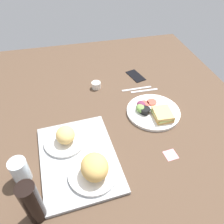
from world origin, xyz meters
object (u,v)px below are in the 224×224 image
object	(u,v)px
knife	(137,89)
cell_phone	(136,76)
espresso_cup	(96,85)
sticky_note	(171,155)
bread_plate_near	(94,169)
bread_plate_far	(65,138)
soda_bottle	(32,203)
plate_with_salad	(153,111)
fork	(144,90)
serving_tray	(79,158)
drinking_glass	(20,171)

from	to	relation	value
knife	cell_phone	size ratio (longest dim) A/B	1.32
espresso_cup	sticky_note	xyz separation A→B (cm)	(-58.62, -23.95, -1.94)
bread_plate_near	bread_plate_far	distance (cm)	22.87
bread_plate_far	knife	size ratio (longest dim) A/B	1.03
soda_bottle	espresso_cup	xyz separation A→B (cm)	(72.75, -34.58, -8.02)
plate_with_salad	espresso_cup	world-z (taller)	plate_with_salad
soda_bottle	fork	xyz separation A→B (cm)	(62.80, -62.93, -9.77)
serving_tray	sticky_note	size ratio (longest dim) A/B	8.04
plate_with_salad	sticky_note	xyz separation A→B (cm)	(-28.01, 1.98, -1.62)
plate_with_salad	sticky_note	world-z (taller)	plate_with_salad
drinking_glass	soda_bottle	xyz separation A→B (cm)	(-17.14, -6.15, 4.41)
plate_with_salad	drinking_glass	distance (cm)	71.31
soda_bottle	espresso_cup	bearing A→B (deg)	-25.43
fork	knife	distance (cm)	5.00
bread_plate_far	drinking_glass	size ratio (longest dim) A/B	1.74
bread_plate_far	soda_bottle	world-z (taller)	soda_bottle
bread_plate_far	soda_bottle	size ratio (longest dim) A/B	0.98
plate_with_salad	sticky_note	size ratio (longest dim) A/B	5.19
drinking_glass	knife	world-z (taller)	drinking_glass
serving_tray	knife	size ratio (longest dim) A/B	2.37
bread_plate_near	drinking_glass	bearing A→B (deg)	78.22
bread_plate_near	sticky_note	size ratio (longest dim) A/B	3.72
bread_plate_near	espresso_cup	bearing A→B (deg)	-10.77
drinking_glass	sticky_note	world-z (taller)	drinking_glass
fork	sticky_note	bearing A→B (deg)	86.00
bread_plate_far	knife	world-z (taller)	bread_plate_far
serving_tray	fork	distance (cm)	61.50
bread_plate_far	fork	distance (cm)	59.31
bread_plate_near	bread_plate_far	size ratio (longest dim) A/B	1.07
drinking_glass	espresso_cup	distance (cm)	69.02
knife	fork	bearing A→B (deg)	142.63
plate_with_salad	cell_phone	world-z (taller)	plate_with_salad
knife	drinking_glass	bearing A→B (deg)	36.29
plate_with_salad	cell_phone	xyz separation A→B (cm)	(37.48, -2.11, -1.28)
bread_plate_far	cell_phone	distance (cm)	69.44
serving_tray	knife	xyz separation A→B (cm)	(44.24, -41.62, -0.55)
knife	cell_phone	world-z (taller)	cell_phone
knife	sticky_note	bearing A→B (deg)	89.07
bread_plate_near	plate_with_salad	world-z (taller)	bread_plate_near
bread_plate_near	knife	size ratio (longest dim) A/B	1.10
soda_bottle	knife	xyz separation A→B (cm)	(65.80, -58.93, -9.77)
serving_tray	bread_plate_near	bearing A→B (deg)	-152.08
plate_with_salad	espresso_cup	distance (cm)	40.11
bread_plate_far	plate_with_salad	bearing A→B (deg)	-77.50
bread_plate_near	soda_bottle	bearing A→B (deg)	115.89
bread_plate_near	cell_phone	bearing A→B (deg)	-30.13
serving_tray	drinking_glass	distance (cm)	24.35
cell_phone	fork	bearing A→B (deg)	165.66
drinking_glass	fork	world-z (taller)	drinking_glass
cell_phone	serving_tray	bearing A→B (deg)	126.67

